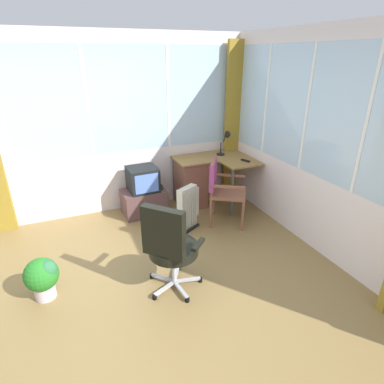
{
  "coord_description": "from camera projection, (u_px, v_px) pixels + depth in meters",
  "views": [
    {
      "loc": [
        -0.39,
        -2.55,
        2.25
      ],
      "look_at": [
        0.96,
        0.65,
        0.73
      ],
      "focal_mm": 29.49,
      "sensor_mm": 36.0,
      "label": 1
    }
  ],
  "objects": [
    {
      "name": "tv_remote",
      "position": [
        245.0,
        161.0,
        4.74
      ],
      "size": [
        0.09,
        0.16,
        0.02
      ],
      "primitive_type": "cube",
      "rotation": [
        0.0,
        0.0,
        0.33
      ],
      "color": "black",
      "rests_on": "desk"
    },
    {
      "name": "space_heater",
      "position": [
        188.0,
        208.0,
        4.32
      ],
      "size": [
        0.4,
        0.32,
        0.63
      ],
      "color": "silver",
      "rests_on": "ground"
    },
    {
      "name": "office_chair",
      "position": [
        170.0,
        244.0,
        3.06
      ],
      "size": [
        0.61,
        0.61,
        1.0
      ],
      "color": "#B7B7BF",
      "rests_on": "ground"
    },
    {
      "name": "north_window_panel",
      "position": [
        90.0,
        130.0,
        4.43
      ],
      "size": [
        4.67,
        0.07,
        2.56
      ],
      "color": "white",
      "rests_on": "ground"
    },
    {
      "name": "desk_lamp",
      "position": [
        227.0,
        139.0,
        4.94
      ],
      "size": [
        0.23,
        0.19,
        0.4
      ],
      "color": "black",
      "rests_on": "desk"
    },
    {
      "name": "ground",
      "position": [
        130.0,
        299.0,
        3.2
      ],
      "size": [
        5.67,
        5.08,
        0.06
      ],
      "primitive_type": "cube",
      "color": "olive"
    },
    {
      "name": "tv_on_stand",
      "position": [
        144.0,
        193.0,
        4.75
      ],
      "size": [
        0.66,
        0.47,
        0.74
      ],
      "color": "brown",
      "rests_on": "ground"
    },
    {
      "name": "curtain_corner",
      "position": [
        233.0,
        122.0,
        5.13
      ],
      "size": [
        0.28,
        0.09,
        2.46
      ],
      "primitive_type": "cube",
      "rotation": [
        0.0,
        0.0,
        -0.06
      ],
      "color": "olive",
      "rests_on": "ground"
    },
    {
      "name": "desk",
      "position": [
        194.0,
        180.0,
        5.0
      ],
      "size": [
        1.15,
        0.92,
        0.77
      ],
      "color": "olive",
      "rests_on": "ground"
    },
    {
      "name": "east_window_panel",
      "position": [
        330.0,
        149.0,
        3.52
      ],
      "size": [
        0.07,
        4.08,
        2.56
      ],
      "color": "white",
      "rests_on": "ground"
    },
    {
      "name": "potted_plant",
      "position": [
        43.0,
        276.0,
        3.08
      ],
      "size": [
        0.33,
        0.33,
        0.44
      ],
      "color": "silver",
      "rests_on": "ground"
    },
    {
      "name": "wooden_armchair",
      "position": [
        220.0,
        184.0,
        4.4
      ],
      "size": [
        0.66,
        0.66,
        0.92
      ],
      "color": "brown",
      "rests_on": "ground"
    }
  ]
}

